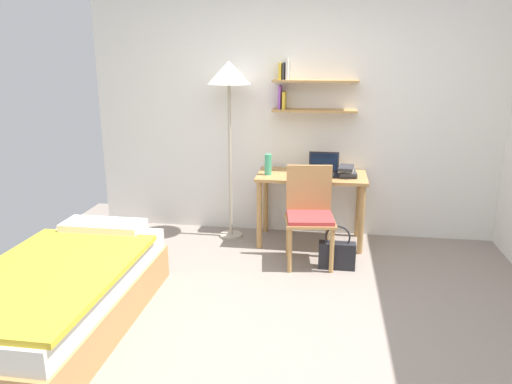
% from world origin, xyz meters
% --- Properties ---
extents(ground_plane, '(5.28, 5.28, 0.00)m').
position_xyz_m(ground_plane, '(0.00, 0.00, 0.00)').
color(ground_plane, gray).
extents(wall_back, '(4.40, 0.27, 2.60)m').
position_xyz_m(wall_back, '(0.00, 2.02, 1.30)').
color(wall_back, white).
rests_on(wall_back, ground_plane).
extents(bed, '(0.96, 1.86, 0.54)m').
position_xyz_m(bed, '(-1.53, -0.20, 0.24)').
color(bed, '#B2844C').
rests_on(bed, ground_plane).
extents(desk, '(1.08, 0.57, 0.71)m').
position_xyz_m(desk, '(0.13, 1.70, 0.59)').
color(desk, '#B2844C').
rests_on(desk, ground_plane).
extents(desk_chair, '(0.49, 0.47, 0.89)m').
position_xyz_m(desk_chair, '(0.13, 1.20, 0.49)').
color(desk_chair, '#B2844C').
rests_on(desk_chair, ground_plane).
extents(standing_lamp, '(0.43, 0.43, 1.80)m').
position_xyz_m(standing_lamp, '(-0.71, 1.73, 1.61)').
color(standing_lamp, '#B2A893').
rests_on(standing_lamp, ground_plane).
extents(laptop, '(0.30, 0.22, 0.21)m').
position_xyz_m(laptop, '(0.24, 1.73, 0.77)').
color(laptop, black).
rests_on(laptop, desk).
extents(water_bottle, '(0.07, 0.07, 0.21)m').
position_xyz_m(water_bottle, '(-0.30, 1.63, 0.82)').
color(water_bottle, '#42A87F').
rests_on(water_bottle, desk).
extents(book_stack, '(0.20, 0.27, 0.10)m').
position_xyz_m(book_stack, '(0.47, 1.67, 0.76)').
color(book_stack, '#333338').
rests_on(book_stack, desk).
extents(handbag, '(0.33, 0.11, 0.41)m').
position_xyz_m(handbag, '(0.39, 1.09, 0.14)').
color(handbag, '#232328').
rests_on(handbag, ground_plane).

